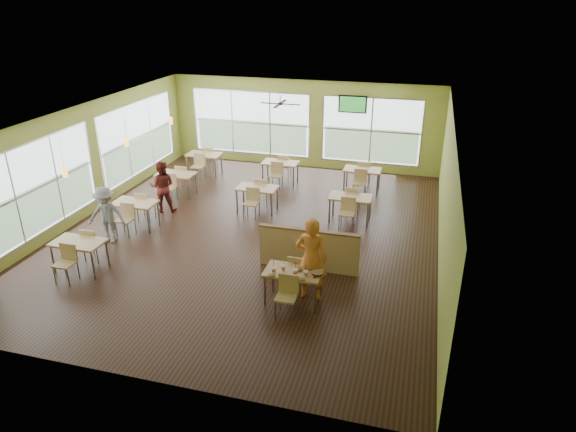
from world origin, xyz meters
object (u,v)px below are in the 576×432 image
at_px(man_plaid, 311,259).
at_px(food_basket, 317,273).
at_px(half_wall_divider, 309,249).
at_px(main_table, 293,276).

height_order(man_plaid, food_basket, man_plaid).
distance_m(half_wall_divider, man_plaid, 1.27).
height_order(half_wall_divider, man_plaid, man_plaid).
height_order(main_table, half_wall_divider, half_wall_divider).
distance_m(main_table, half_wall_divider, 1.45).
distance_m(half_wall_divider, food_basket, 1.57).
relative_size(man_plaid, food_basket, 7.21).
bearing_deg(main_table, man_plaid, 42.45).
bearing_deg(food_basket, man_plaid, 124.28).
xyz_separation_m(main_table, food_basket, (0.52, -0.01, 0.15)).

